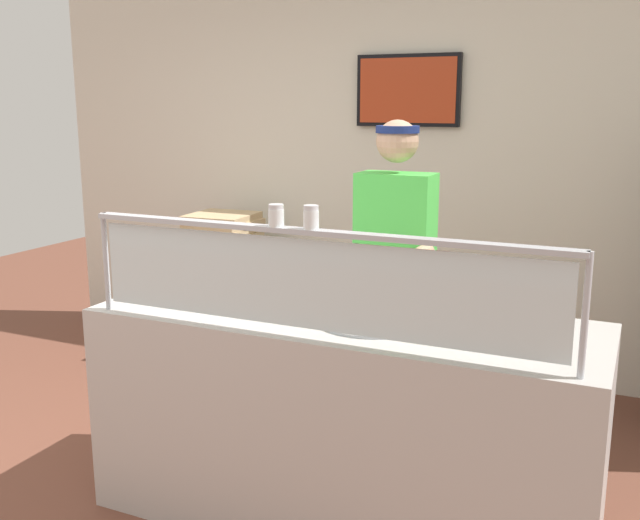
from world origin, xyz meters
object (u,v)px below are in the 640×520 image
object	(u,v)px
pizza_tray	(373,317)
pizza_box_stack	(223,230)
pizza_server	(381,314)
worker_figure	(395,270)
parmesan_shaker	(276,217)
pepper_flake_shaker	(311,219)

from	to	relation	value
pizza_tray	pizza_box_stack	xyz separation A→B (m)	(-1.73, 1.59, -0.01)
pizza_server	worker_figure	size ratio (longest dim) A/B	0.16
pizza_server	pizza_box_stack	world-z (taller)	pizza_box_stack
worker_figure	parmesan_shaker	bearing A→B (deg)	-98.05
pepper_flake_shaker	worker_figure	xyz separation A→B (m)	(-0.00, 1.01, -0.41)
pepper_flake_shaker	pizza_server	bearing A→B (deg)	59.50
parmesan_shaker	pizza_server	bearing A→B (deg)	42.70
parmesan_shaker	pepper_flake_shaker	world-z (taller)	pepper_flake_shaker
worker_figure	pizza_box_stack	world-z (taller)	worker_figure
pizza_tray	pizza_server	size ratio (longest dim) A/B	1.76
pizza_server	parmesan_shaker	world-z (taller)	parmesan_shaker
pizza_server	pizza_box_stack	bearing A→B (deg)	153.70
worker_figure	pizza_box_stack	size ratio (longest dim) A/B	3.75
pizza_tray	pizza_box_stack	distance (m)	2.35
pizza_box_stack	pizza_tray	bearing A→B (deg)	-42.54
pizza_server	pizza_tray	bearing A→B (deg)	168.81
parmesan_shaker	worker_figure	distance (m)	1.10
pizza_tray	pepper_flake_shaker	distance (m)	0.57
parmesan_shaker	pepper_flake_shaker	xyz separation A→B (m)	(0.15, 0.00, 0.00)
pizza_tray	pepper_flake_shaker	world-z (taller)	pepper_flake_shaker
worker_figure	pizza_tray	bearing A→B (deg)	-78.49
parmesan_shaker	pizza_box_stack	bearing A→B (deg)	127.25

